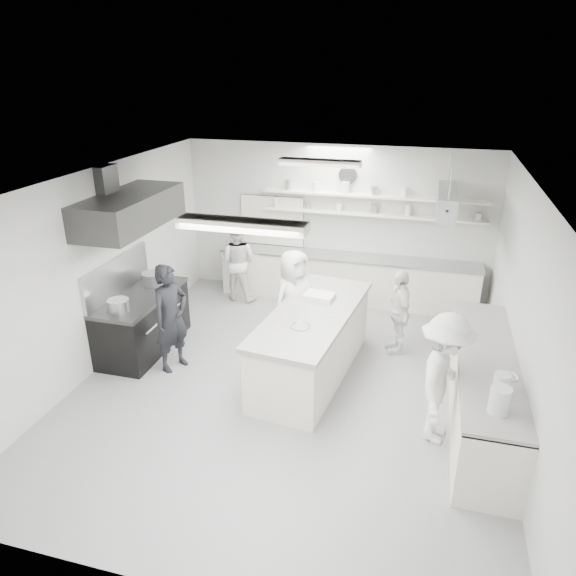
% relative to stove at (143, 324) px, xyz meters
% --- Properties ---
extents(floor, '(6.00, 7.00, 0.02)m').
position_rel_stove_xyz_m(floor, '(2.60, -0.40, -0.46)').
color(floor, '#95949E').
rests_on(floor, ground).
extents(ceiling, '(6.00, 7.00, 0.02)m').
position_rel_stove_xyz_m(ceiling, '(2.60, -0.40, 2.56)').
color(ceiling, white).
rests_on(ceiling, wall_back).
extents(wall_back, '(6.00, 0.04, 3.00)m').
position_rel_stove_xyz_m(wall_back, '(2.60, 3.10, 1.05)').
color(wall_back, beige).
rests_on(wall_back, floor).
extents(wall_front, '(6.00, 0.04, 3.00)m').
position_rel_stove_xyz_m(wall_front, '(2.60, -3.90, 1.05)').
color(wall_front, beige).
rests_on(wall_front, floor).
extents(wall_left, '(0.04, 7.00, 3.00)m').
position_rel_stove_xyz_m(wall_left, '(-0.40, -0.40, 1.05)').
color(wall_left, beige).
rests_on(wall_left, floor).
extents(wall_right, '(0.04, 7.00, 3.00)m').
position_rel_stove_xyz_m(wall_right, '(5.60, -0.40, 1.05)').
color(wall_right, beige).
rests_on(wall_right, floor).
extents(stove, '(0.80, 1.80, 0.90)m').
position_rel_stove_xyz_m(stove, '(0.00, 0.00, 0.00)').
color(stove, black).
rests_on(stove, floor).
extents(exhaust_hood, '(0.85, 2.00, 0.50)m').
position_rel_stove_xyz_m(exhaust_hood, '(0.00, -0.00, 1.90)').
color(exhaust_hood, '#333334').
rests_on(exhaust_hood, wall_left).
extents(back_counter, '(5.00, 0.60, 0.92)m').
position_rel_stove_xyz_m(back_counter, '(2.90, 2.80, 0.01)').
color(back_counter, silver).
rests_on(back_counter, floor).
extents(shelf_lower, '(4.20, 0.26, 0.04)m').
position_rel_stove_xyz_m(shelf_lower, '(3.30, 2.97, 1.30)').
color(shelf_lower, silver).
rests_on(shelf_lower, wall_back).
extents(shelf_upper, '(4.20, 0.26, 0.04)m').
position_rel_stove_xyz_m(shelf_upper, '(3.30, 2.97, 1.65)').
color(shelf_upper, silver).
rests_on(shelf_upper, wall_back).
extents(pass_through_window, '(1.30, 0.04, 1.00)m').
position_rel_stove_xyz_m(pass_through_window, '(1.30, 3.08, 1.00)').
color(pass_through_window, black).
rests_on(pass_through_window, wall_back).
extents(wall_clock, '(0.32, 0.05, 0.32)m').
position_rel_stove_xyz_m(wall_clock, '(2.80, 3.06, 2.00)').
color(wall_clock, white).
rests_on(wall_clock, wall_back).
extents(right_counter, '(0.74, 3.30, 0.94)m').
position_rel_stove_xyz_m(right_counter, '(5.25, -0.60, 0.02)').
color(right_counter, silver).
rests_on(right_counter, floor).
extents(pot_rack, '(0.30, 1.60, 0.40)m').
position_rel_stove_xyz_m(pot_rack, '(4.60, 2.00, 1.85)').
color(pot_rack, '#A7AAAD').
rests_on(pot_rack, ceiling).
extents(light_fixture_front, '(1.30, 0.25, 0.10)m').
position_rel_stove_xyz_m(light_fixture_front, '(2.60, -2.20, 2.49)').
color(light_fixture_front, silver).
rests_on(light_fixture_front, ceiling).
extents(light_fixture_rear, '(1.30, 0.25, 0.10)m').
position_rel_stove_xyz_m(light_fixture_rear, '(2.60, 1.40, 2.49)').
color(light_fixture_rear, silver).
rests_on(light_fixture_rear, ceiling).
extents(prep_island, '(1.32, 2.80, 1.00)m').
position_rel_stove_xyz_m(prep_island, '(2.85, -0.04, 0.05)').
color(prep_island, silver).
rests_on(prep_island, floor).
extents(stove_pot, '(0.37, 0.37, 0.26)m').
position_rel_stove_xyz_m(stove_pot, '(0.00, 0.47, 0.59)').
color(stove_pot, '#A7AAAD').
rests_on(stove_pot, stove).
extents(cook_stove, '(0.62, 0.73, 1.70)m').
position_rel_stove_xyz_m(cook_stove, '(0.75, -0.42, 0.40)').
color(cook_stove, black).
rests_on(cook_stove, floor).
extents(cook_back, '(0.82, 0.66, 1.59)m').
position_rel_stove_xyz_m(cook_back, '(0.81, 2.32, 0.34)').
color(cook_back, white).
rests_on(cook_back, floor).
extents(cook_island_left, '(0.89, 0.99, 1.69)m').
position_rel_stove_xyz_m(cook_island_left, '(2.37, 0.69, 0.40)').
color(cook_island_left, white).
rests_on(cook_island_left, floor).
extents(cook_island_right, '(0.59, 0.90, 1.42)m').
position_rel_stove_xyz_m(cook_island_right, '(4.03, 1.01, 0.26)').
color(cook_island_right, white).
rests_on(cook_island_right, floor).
extents(cook_right, '(0.84, 1.21, 1.71)m').
position_rel_stove_xyz_m(cook_right, '(4.71, -1.09, 0.41)').
color(cook_right, white).
rests_on(cook_right, floor).
extents(bowl_island_a, '(0.30, 0.30, 0.06)m').
position_rel_stove_xyz_m(bowl_island_a, '(2.79, -0.56, 0.58)').
color(bowl_island_a, '#A7AAAD').
rests_on(bowl_island_a, prep_island).
extents(bowl_island_b, '(0.22, 0.22, 0.06)m').
position_rel_stove_xyz_m(bowl_island_b, '(3.14, -0.06, 0.57)').
color(bowl_island_b, silver).
rests_on(bowl_island_b, prep_island).
extents(bowl_right, '(0.25, 0.25, 0.05)m').
position_rel_stove_xyz_m(bowl_right, '(5.43, -1.04, 0.52)').
color(bowl_right, silver).
rests_on(bowl_right, right_counter).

